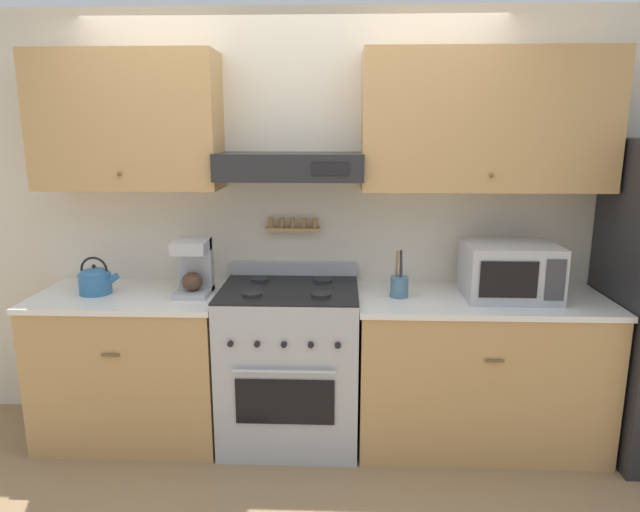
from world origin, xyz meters
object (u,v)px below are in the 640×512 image
tea_kettle (95,280)px  coffee_maker (194,266)px  utensil_crock (399,285)px  stove_range (290,364)px  microwave (510,271)px

tea_kettle → coffee_maker: coffee_maker is taller
tea_kettle → utensil_crock: (1.78, 0.00, -0.01)m
stove_range → microwave: microwave is taller
stove_range → microwave: size_ratio=1.99×
tea_kettle → microwave: 2.41m
microwave → coffee_maker: bearing=179.5°
tea_kettle → microwave: size_ratio=0.46×
stove_range → microwave: (1.27, 0.01, 0.58)m
coffee_maker → utensil_crock: coffee_maker is taller
stove_range → utensil_crock: utensil_crock is taller
utensil_crock → microwave: bearing=1.6°
stove_range → tea_kettle: bearing=-179.8°
stove_range → tea_kettle: 1.25m
microwave → stove_range: bearing=-179.4°
microwave → utensil_crock: microwave is taller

